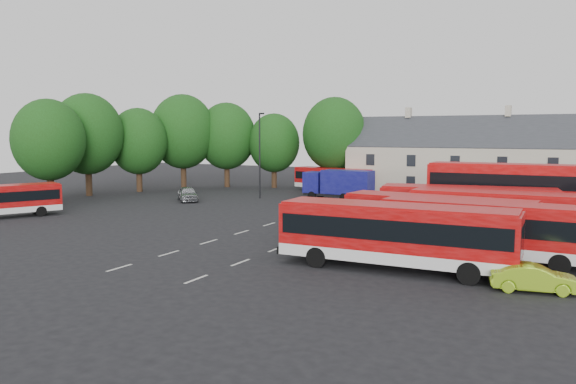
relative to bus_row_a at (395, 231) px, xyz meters
The scene contains 16 objects.
ground 15.29m from the bus_row_a, 149.18° to the left, with size 140.00×140.00×0.00m, color black.
lane_markings 14.49m from the bus_row_a, 137.11° to the left, with size 5.15×33.80×0.01m.
treeline 43.54m from the bus_row_a, 141.21° to the left, with size 29.92×32.59×12.01m.
terrace_houses 37.82m from the bus_row_a, 88.50° to the left, with size 35.70×7.13×10.06m.
bus_row_a is the anchor object (origin of this frame).
bus_row_b 5.78m from the bus_row_a, 47.44° to the left, with size 11.71×3.09×3.29m.
bus_row_c 6.48m from the bus_row_a, 84.00° to the left, with size 11.60×3.65×3.23m.
bus_row_d 10.49m from the bus_row_a, 65.44° to the left, with size 11.96×2.82×3.38m.
bus_row_e 12.49m from the bus_row_a, 83.55° to the left, with size 12.13×4.57×3.35m.
bus_dd_south 16.80m from the bus_row_a, 77.07° to the left, with size 11.76×2.76×4.82m.
bus_dd_north 21.78m from the bus_row_a, 77.63° to the left, with size 10.53×2.55×4.31m.
bus_north 38.51m from the bus_row_a, 117.96° to the left, with size 10.51×5.12×2.90m.
box_truck 30.27m from the bus_row_a, 117.90° to the left, with size 7.35×2.39×3.20m.
silver_car 33.78m from the bus_row_a, 145.97° to the left, with size 1.80×4.48×1.53m, color #999CA1.
lime_car 6.90m from the bus_row_a, ahead, with size 1.31×3.75×1.24m, color #8BB71C.
lamppost 33.35m from the bus_row_a, 132.59° to the left, with size 0.64×0.25×9.23m.
Camera 1 is at (21.31, -35.51, 7.06)m, focal length 35.00 mm.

